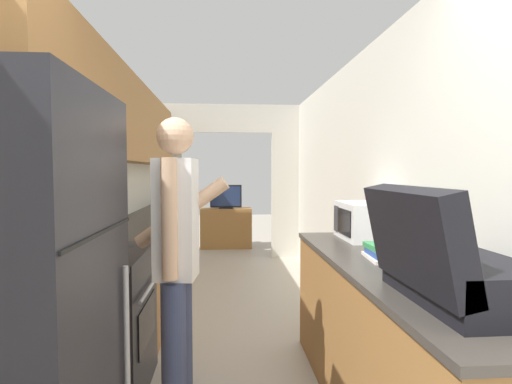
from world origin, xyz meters
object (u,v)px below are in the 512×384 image
at_px(person, 177,265).
at_px(tv_cabinet, 226,228).
at_px(book_stack, 384,252).
at_px(television, 226,197).
at_px(range_oven, 97,323).
at_px(microwave, 364,221).
at_px(suitcase, 445,264).

height_order(person, tv_cabinet, person).
xyz_separation_m(book_stack, television, (-0.89, 5.13, -0.01)).
bearing_deg(television, book_stack, -80.17).
bearing_deg(range_oven, television, 79.97).
height_order(person, television, person).
distance_m(microwave, television, 4.57).
relative_size(range_oven, television, 1.83).
xyz_separation_m(suitcase, television, (-0.82, 5.89, -0.12)).
relative_size(microwave, book_stack, 1.60).
bearing_deg(range_oven, person, -36.82).
xyz_separation_m(tv_cabinet, television, (0.00, -0.04, 0.58)).
height_order(suitcase, tv_cabinet, suitcase).
relative_size(suitcase, microwave, 1.37).
bearing_deg(tv_cabinet, person, -93.20).
relative_size(person, microwave, 3.50).
relative_size(tv_cabinet, television, 1.62).
relative_size(range_oven, tv_cabinet, 1.13).
relative_size(suitcase, book_stack, 2.19).
bearing_deg(tv_cabinet, suitcase, -82.10).
height_order(range_oven, microwave, microwave).
xyz_separation_m(range_oven, television, (0.85, 4.80, 0.48)).
height_order(range_oven, person, person).
distance_m(range_oven, microwave, 1.98).
bearing_deg(television, microwave, -77.24).
xyz_separation_m(suitcase, book_stack, (0.07, 0.75, -0.11)).
xyz_separation_m(range_oven, book_stack, (1.74, -0.34, 0.49)).
distance_m(microwave, book_stack, 0.69).
relative_size(person, television, 2.96).
distance_m(book_stack, television, 5.21).
bearing_deg(microwave, person, -149.87).
height_order(range_oven, suitcase, suitcase).
bearing_deg(tv_cabinet, microwave, -77.35).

